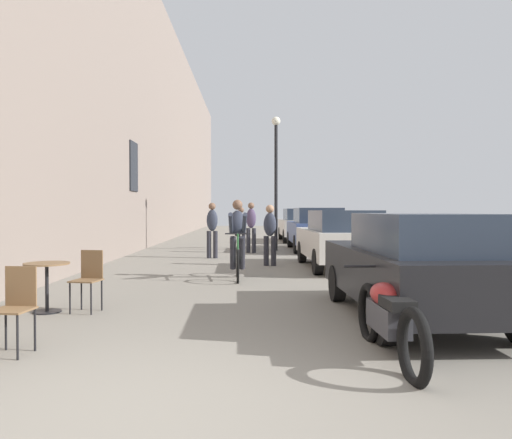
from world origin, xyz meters
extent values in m
plane|color=gray|center=(0.00, 0.00, 0.00)|extent=(88.00, 88.00, 0.00)
cube|color=gray|center=(-3.45, 14.00, 5.52)|extent=(0.50, 68.00, 11.05)
cube|color=black|center=(-3.18, 13.77, 2.99)|extent=(0.04, 1.10, 1.70)
cylinder|color=black|center=(-1.46, 1.35, 0.23)|extent=(0.02, 0.02, 0.45)
cylinder|color=black|center=(-1.43, 1.67, 0.23)|extent=(0.02, 0.02, 0.45)
cylinder|color=black|center=(-1.75, 1.70, 0.23)|extent=(0.02, 0.02, 0.45)
cube|color=brown|center=(-1.60, 1.52, 0.46)|extent=(0.42, 0.42, 0.02)
cube|color=brown|center=(-1.58, 1.70, 0.68)|extent=(0.34, 0.06, 0.42)
cylinder|color=black|center=(-2.11, 3.67, 0.01)|extent=(0.40, 0.40, 0.02)
cylinder|color=black|center=(-2.11, 3.67, 0.36)|extent=(0.05, 0.05, 0.67)
cylinder|color=brown|center=(-2.11, 3.67, 0.71)|extent=(0.64, 0.64, 0.02)
cylinder|color=black|center=(-1.41, 3.49, 0.23)|extent=(0.02, 0.02, 0.45)
cylinder|color=black|center=(-1.73, 3.54, 0.23)|extent=(0.02, 0.02, 0.45)
cylinder|color=black|center=(-1.36, 3.80, 0.23)|extent=(0.02, 0.02, 0.45)
cylinder|color=black|center=(-1.67, 3.86, 0.23)|extent=(0.02, 0.02, 0.45)
cube|color=brown|center=(-1.54, 3.67, 0.46)|extent=(0.44, 0.44, 0.02)
cube|color=brown|center=(-1.51, 3.85, 0.68)|extent=(0.34, 0.08, 0.42)
torus|color=black|center=(0.58, 6.61, 0.33)|extent=(0.07, 0.71, 0.71)
torus|color=black|center=(0.55, 7.66, 0.33)|extent=(0.07, 0.71, 0.71)
cylinder|color=#2D6B38|center=(0.55, 7.57, 0.61)|extent=(0.04, 0.22, 0.58)
cylinder|color=#2D6B38|center=(0.57, 7.07, 0.95)|extent=(0.06, 0.83, 0.14)
cylinder|color=#2D6B38|center=(0.58, 6.64, 0.67)|extent=(0.04, 0.09, 0.67)
cylinder|color=#2D6B38|center=(0.57, 7.16, 0.37)|extent=(0.07, 1.00, 0.12)
cylinder|color=black|center=(0.58, 6.66, 1.00)|extent=(0.52, 0.05, 0.03)
ellipsoid|color=black|center=(0.56, 7.48, 0.93)|extent=(0.12, 0.24, 0.06)
ellipsoid|color=#2D3342|center=(0.56, 7.40, 1.21)|extent=(0.35, 0.36, 0.59)
sphere|color=brown|center=(0.56, 7.36, 1.60)|extent=(0.22, 0.22, 0.22)
cylinder|color=#26262D|center=(0.66, 7.33, 0.55)|extent=(0.14, 0.40, 0.75)
cylinder|color=#26262D|center=(0.46, 7.32, 0.55)|extent=(0.14, 0.40, 0.75)
cylinder|color=#2D3342|center=(0.71, 7.02, 1.20)|extent=(0.13, 0.75, 0.48)
cylinder|color=#2D3342|center=(0.43, 7.01, 1.20)|extent=(0.10, 0.75, 0.48)
cylinder|color=#26262D|center=(1.26, 9.77, 0.40)|extent=(0.14, 0.14, 0.79)
cylinder|color=#26262D|center=(1.46, 9.74, 0.40)|extent=(0.14, 0.14, 0.79)
ellipsoid|color=#2D3342|center=(1.36, 9.75, 1.10)|extent=(0.37, 0.29, 0.63)
sphere|color=#A57A5B|center=(1.36, 9.75, 1.51)|extent=(0.22, 0.22, 0.22)
cylinder|color=#26262D|center=(-0.44, 11.90, 0.42)|extent=(0.14, 0.14, 0.84)
cylinder|color=#26262D|center=(-0.24, 11.89, 0.42)|extent=(0.14, 0.14, 0.84)
ellipsoid|color=#2D3342|center=(-0.34, 11.90, 1.17)|extent=(0.35, 0.26, 0.66)
sphere|color=brown|center=(-0.34, 11.90, 1.60)|extent=(0.22, 0.22, 0.22)
cylinder|color=#26262D|center=(0.76, 13.83, 0.43)|extent=(0.14, 0.14, 0.86)
cylinder|color=#26262D|center=(0.96, 13.80, 0.43)|extent=(0.14, 0.14, 0.86)
ellipsoid|color=#4C3D5B|center=(0.86, 13.81, 1.20)|extent=(0.37, 0.28, 0.68)
sphere|color=brown|center=(0.86, 13.81, 1.64)|extent=(0.22, 0.22, 0.22)
cylinder|color=#26262D|center=(0.58, 15.87, 0.39)|extent=(0.14, 0.14, 0.78)
cylinder|color=#26262D|center=(0.38, 15.90, 0.39)|extent=(0.14, 0.14, 0.78)
ellipsoid|color=#9E9384|center=(0.48, 15.88, 1.08)|extent=(0.37, 0.29, 0.61)
sphere|color=brown|center=(0.48, 15.88, 1.49)|extent=(0.22, 0.22, 0.22)
cylinder|color=black|center=(1.78, 14.80, 2.30)|extent=(0.12, 0.12, 4.60)
sphere|color=silver|center=(1.78, 14.80, 4.74)|extent=(0.32, 0.32, 0.32)
cube|color=black|center=(3.06, 3.21, 0.62)|extent=(1.79, 4.09, 0.66)
cube|color=#283342|center=(3.07, 2.73, 1.19)|extent=(1.47, 2.22, 0.49)
cylinder|color=black|center=(2.26, 4.52, 0.29)|extent=(0.20, 0.59, 0.58)
cylinder|color=black|center=(3.78, 4.57, 0.29)|extent=(0.20, 0.59, 0.58)
cylinder|color=black|center=(2.33, 1.86, 0.29)|extent=(0.20, 0.59, 0.58)
cube|color=beige|center=(3.12, 9.24, 0.64)|extent=(1.84, 4.20, 0.68)
cube|color=#283342|center=(3.14, 8.74, 1.23)|extent=(1.51, 2.28, 0.50)
cylinder|color=black|center=(2.30, 10.59, 0.30)|extent=(0.21, 0.60, 0.60)
cylinder|color=black|center=(3.87, 10.63, 0.30)|extent=(0.21, 0.60, 0.60)
cylinder|color=black|center=(2.38, 7.84, 0.30)|extent=(0.21, 0.60, 0.60)
cylinder|color=black|center=(3.95, 7.89, 0.30)|extent=(0.21, 0.60, 0.60)
cube|color=#384C84|center=(3.25, 14.90, 0.67)|extent=(1.83, 4.39, 0.71)
cube|color=#283342|center=(3.24, 14.38, 1.30)|extent=(1.53, 2.37, 0.53)
cylinder|color=black|center=(2.42, 16.35, 0.32)|extent=(0.21, 0.63, 0.63)
cylinder|color=black|center=(4.08, 16.35, 0.32)|extent=(0.21, 0.63, 0.63)
cylinder|color=black|center=(2.42, 13.46, 0.32)|extent=(0.21, 0.63, 0.63)
cylinder|color=black|center=(4.07, 13.45, 0.32)|extent=(0.21, 0.63, 0.63)
cube|color=beige|center=(3.20, 20.18, 0.67)|extent=(1.86, 4.39, 0.71)
cube|color=#283342|center=(3.21, 19.66, 1.29)|extent=(1.55, 2.38, 0.53)
cylinder|color=black|center=(2.36, 21.61, 0.31)|extent=(0.21, 0.63, 0.63)
cylinder|color=black|center=(4.00, 21.63, 0.31)|extent=(0.21, 0.63, 0.63)
cylinder|color=black|center=(2.39, 18.73, 0.31)|extent=(0.21, 0.63, 0.63)
cylinder|color=black|center=(4.04, 18.75, 0.31)|extent=(0.21, 0.63, 0.63)
torus|color=black|center=(2.20, 2.12, 0.30)|extent=(0.11, 0.69, 0.69)
torus|color=black|center=(2.25, 0.67, 0.30)|extent=(0.12, 0.70, 0.70)
cube|color=#333338|center=(2.22, 1.39, 0.40)|extent=(0.27, 0.77, 0.28)
ellipsoid|color=maroon|center=(2.22, 1.49, 0.62)|extent=(0.30, 0.53, 0.24)
cube|color=black|center=(2.23, 1.11, 0.60)|extent=(0.26, 0.45, 0.10)
cylinder|color=black|center=(2.20, 2.02, 0.85)|extent=(0.62, 0.05, 0.03)
camera|label=1|loc=(0.84, -3.62, 1.48)|focal=35.32mm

